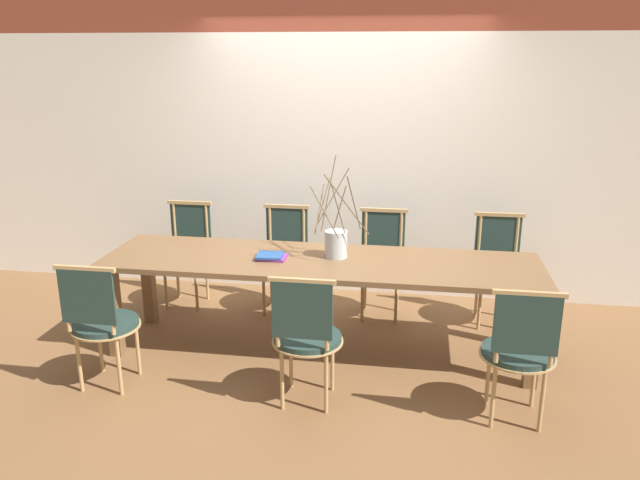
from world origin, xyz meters
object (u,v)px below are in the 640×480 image
(dining_table, at_px, (320,270))
(chair_near_center, at_px, (520,348))
(chair_far_center, at_px, (382,260))
(book_stack, at_px, (271,256))
(vase_centerpiece, at_px, (336,242))

(dining_table, xyz_separation_m, chair_near_center, (1.33, -0.76, -0.15))
(chair_far_center, bearing_deg, dining_table, 61.67)
(dining_table, distance_m, chair_near_center, 1.54)
(dining_table, bearing_deg, chair_far_center, 61.67)
(chair_far_center, relative_size, book_stack, 4.11)
(dining_table, height_order, chair_far_center, chair_far_center)
(dining_table, height_order, vase_centerpiece, vase_centerpiece)
(vase_centerpiece, height_order, book_stack, vase_centerpiece)
(chair_near_center, xyz_separation_m, book_stack, (-1.70, 0.73, 0.25))
(chair_far_center, relative_size, vase_centerpiece, 1.23)
(dining_table, distance_m, book_stack, 0.38)
(vase_centerpiece, bearing_deg, dining_table, -144.22)
(chair_near_center, relative_size, chair_far_center, 1.00)
(book_stack, bearing_deg, dining_table, 5.41)
(chair_near_center, distance_m, chair_far_center, 1.78)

